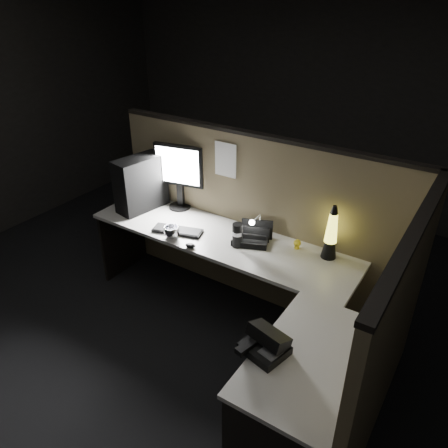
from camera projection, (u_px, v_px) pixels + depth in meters
The scene contains 17 objects.
floor at pixel (193, 356), 3.39m from camera, with size 6.00×6.00×0.00m, color black.
room_shell at pixel (184, 159), 2.60m from camera, with size 6.00×6.00×6.00m.
partition_back at pixel (255, 223), 3.70m from camera, with size 2.66×0.06×1.50m, color brown.
partition_right at pixel (388, 345), 2.46m from camera, with size 0.06×1.66×1.50m, color brown.
desk at pixel (231, 287), 3.21m from camera, with size 2.60×1.60×0.73m.
pc_tower at pixel (141, 183), 3.87m from camera, with size 0.21×0.46×0.48m, color black.
monitor at pixel (179, 171), 3.83m from camera, with size 0.46×0.20×0.59m.
keyboard at pixel (178, 231), 3.61m from camera, with size 0.41×0.14×0.02m, color black.
mouse at pixel (190, 246), 3.39m from camera, with size 0.08×0.06×0.03m, color black.
clip_lamp at pixel (256, 227), 3.41m from camera, with size 0.04×0.18×0.23m.
organizer at pixel (253, 237), 3.45m from camera, with size 0.31×0.30×0.19m.
lava_lamp at pixel (331, 236), 3.20m from camera, with size 0.12×0.12×0.43m.
travel_mug at pixel (237, 235), 3.37m from camera, with size 0.09×0.09×0.20m, color black.
steel_mug at pixel (172, 232), 3.51m from camera, with size 0.13×0.13×0.10m, color silver.
figurine at pixel (297, 243), 3.36m from camera, with size 0.06×0.06×0.06m, color yellow.
pinned_paper at pixel (225, 160), 3.56m from camera, with size 0.20×0.00×0.29m, color white.
desk_phone at pixel (265, 343), 2.43m from camera, with size 0.28×0.28×0.14m.
Camera 1 is at (1.54, -1.93, 2.55)m, focal length 35.00 mm.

